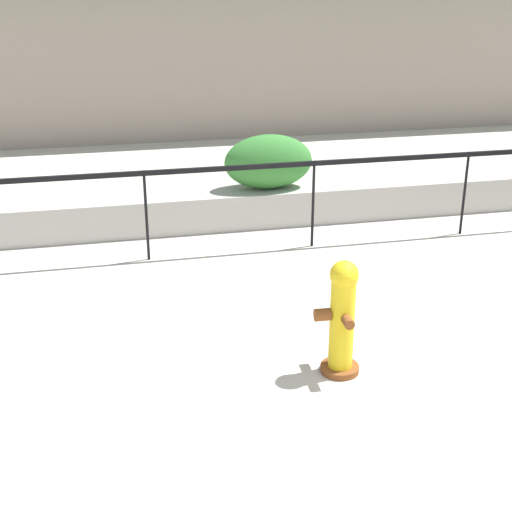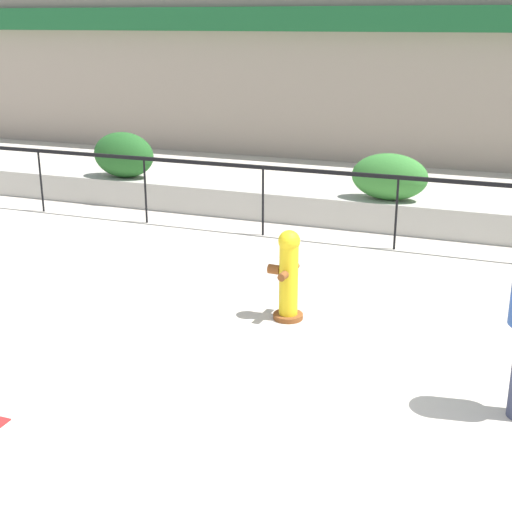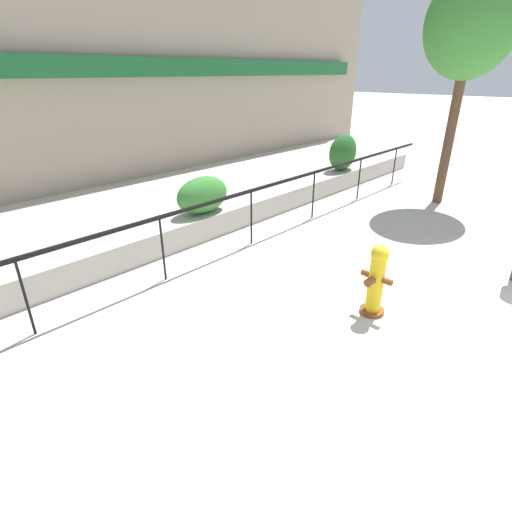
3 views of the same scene
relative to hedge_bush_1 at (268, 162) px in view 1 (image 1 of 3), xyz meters
name	(u,v)px [view 1 (image 1 of 3)]	position (x,y,z in m)	size (l,w,h in m)	color
planter_wall_low	(290,203)	(0.33, 0.00, -0.64)	(18.00, 0.70, 0.50)	#B7B2A8
fence_railing_segment	(314,171)	(0.33, -1.10, 0.13)	(15.00, 0.05, 1.15)	black
hedge_bush_1	(268,162)	(0.00, 0.00, 0.00)	(1.26, 0.65, 0.77)	#387F33
fire_hydrant	(342,317)	(-0.37, -4.21, -0.33)	(0.44, 0.48, 1.08)	brown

